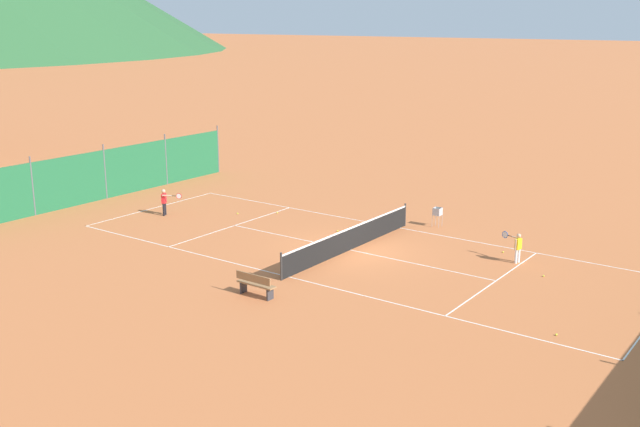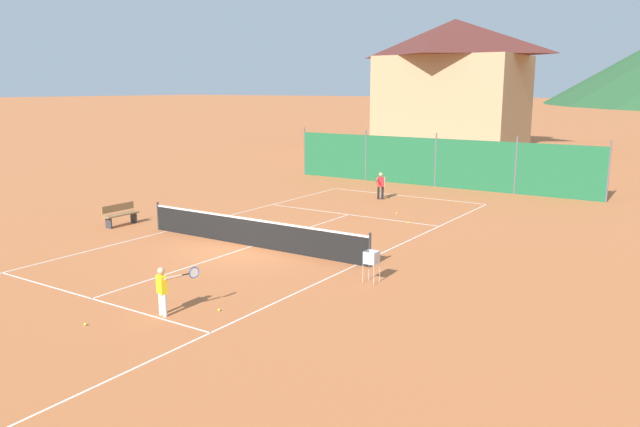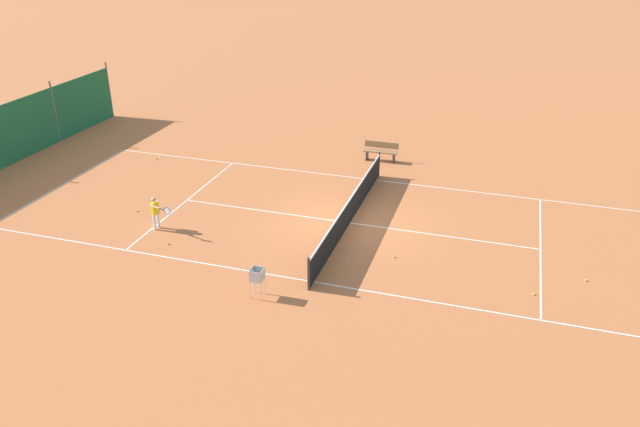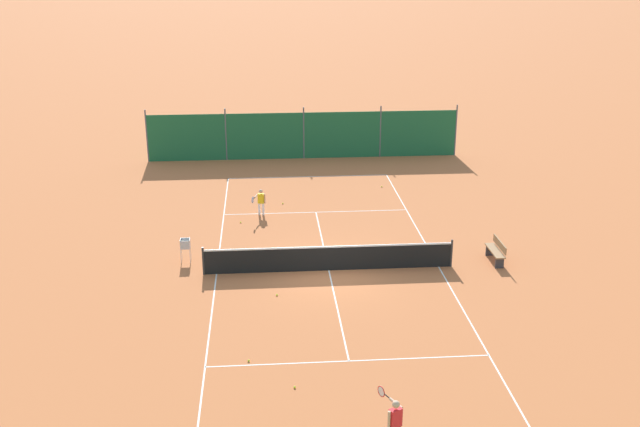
% 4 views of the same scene
% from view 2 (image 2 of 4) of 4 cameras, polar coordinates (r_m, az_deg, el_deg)
% --- Properties ---
extents(ground_plane, '(600.00, 600.00, 0.00)m').
position_cam_2_polar(ground_plane, '(21.30, -6.23, -2.99)').
color(ground_plane, '#BC6638').
extents(court_line_markings, '(8.25, 23.85, 0.01)m').
position_cam_2_polar(court_line_markings, '(21.30, -6.23, -2.98)').
color(court_line_markings, white).
rests_on(court_line_markings, ground).
extents(tennis_net, '(9.18, 0.08, 1.06)m').
position_cam_2_polar(tennis_net, '(21.18, -6.26, -1.68)').
color(tennis_net, '#2D2D2D').
rests_on(tennis_net, ground).
extents(windscreen_fence_far, '(17.28, 0.08, 2.90)m').
position_cam_2_polar(windscreen_fence_far, '(34.24, 10.51, 4.61)').
color(windscreen_fence_far, '#1E6038').
rests_on(windscreen_fence_far, ground).
extents(player_near_baseline, '(0.60, 0.95, 1.19)m').
position_cam_2_polar(player_near_baseline, '(15.17, -14.08, -6.56)').
color(player_near_baseline, white).
rests_on(player_near_baseline, ground).
extents(player_far_service, '(0.48, 1.09, 1.30)m').
position_cam_2_polar(player_far_service, '(29.96, 5.55, 2.72)').
color(player_far_service, black).
rests_on(player_far_service, ground).
extents(tennis_ball_alley_left, '(0.07, 0.07, 0.07)m').
position_cam_2_polar(tennis_ball_alley_left, '(21.72, 1.08, -2.55)').
color(tennis_ball_alley_left, '#CCE033').
rests_on(tennis_ball_alley_left, ground).
extents(tennis_ball_service_box, '(0.07, 0.07, 0.07)m').
position_cam_2_polar(tennis_ball_service_box, '(15.39, -9.22, -8.70)').
color(tennis_ball_service_box, '#CCE033').
rests_on(tennis_ball_service_box, ground).
extents(tennis_ball_by_net_right, '(0.07, 0.07, 0.07)m').
position_cam_2_polar(tennis_ball_by_net_right, '(26.74, 7.03, 0.04)').
color(tennis_ball_by_net_right, '#CCE033').
rests_on(tennis_ball_by_net_right, ground).
extents(tennis_ball_far_corner, '(0.07, 0.07, 0.07)m').
position_cam_2_polar(tennis_ball_far_corner, '(15.28, -20.67, -9.46)').
color(tennis_ball_far_corner, '#CCE033').
rests_on(tennis_ball_far_corner, ground).
extents(tennis_ball_by_net_left, '(0.07, 0.07, 0.07)m').
position_cam_2_polar(tennis_ball_by_net_left, '(24.91, 8.09, -0.83)').
color(tennis_ball_by_net_left, '#CCE033').
rests_on(tennis_ball_by_net_left, ground).
extents(ball_hopper, '(0.36, 0.36, 0.89)m').
position_cam_2_polar(ball_hopper, '(17.22, 4.74, -4.21)').
color(ball_hopper, '#B7B7BC').
rests_on(ball_hopper, ground).
extents(courtside_bench, '(0.36, 1.50, 0.84)m').
position_cam_2_polar(courtside_bench, '(25.44, -17.79, -0.05)').
color(courtside_bench, olive).
rests_on(courtside_bench, ground).
extents(alpine_chalet, '(13.00, 10.00, 11.20)m').
position_cam_2_polar(alpine_chalet, '(58.62, 12.06, 11.77)').
color(alpine_chalet, tan).
rests_on(alpine_chalet, ground).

